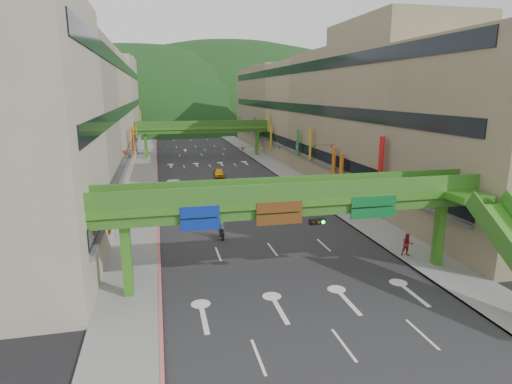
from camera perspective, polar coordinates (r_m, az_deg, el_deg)
The scene contains 23 objects.
ground at distance 25.23m, azimuth 9.66°, elevation -17.08°, with size 320.00×320.00×0.00m, color black.
road_slab at distance 71.67m, azimuth -5.77°, elevation 2.97°, with size 18.00×140.00×0.02m, color #28282B.
sidewalk_left at distance 71.15m, azimuth -14.60°, elevation 2.59°, with size 4.00×140.00×0.15m, color gray.
sidewalk_right at distance 73.81m, azimuth 2.74°, elevation 3.37°, with size 4.00×140.00×0.15m, color gray.
curb_left at distance 71.11m, azimuth -13.07°, elevation 2.68°, with size 0.20×140.00×0.18m, color #CC5959.
curb_right at distance 73.32m, azimuth 1.31°, elevation 3.33°, with size 0.20×140.00×0.18m, color gray.
building_row_left at distance 70.80m, azimuth -21.56°, elevation 9.71°, with size 12.80×95.00×19.00m.
building_row_right at distance 75.35m, azimuth 8.74°, elevation 10.62°, with size 12.80×95.00×19.00m.
overpass_near at distance 28.17m, azimuth 7.65°, elevation -2.23°, with size 28.00×12.27×7.10m.
overpass_far at distance 85.75m, azimuth -7.15°, elevation 8.25°, with size 28.00×2.20×7.10m.
hill_left at distance 180.55m, azimuth -15.12°, elevation 8.73°, with size 168.00×140.00×112.00m, color #1C4419.
hill_right at distance 203.22m, azimuth -3.45°, elevation 9.60°, with size 208.00×176.00×128.00m, color #1C4419.
bunting_string at distance 51.20m, azimuth -3.04°, elevation 5.67°, with size 26.00×0.36×0.47m.
scooter_rider_near at distance 37.89m, azimuth -4.62°, elevation -4.96°, with size 0.58×1.60×1.90m.
scooter_rider_mid at distance 54.71m, azimuth -3.64°, elevation 0.91°, with size 0.92×1.58×2.00m.
scooter_rider_left at distance 42.33m, azimuth -8.49°, elevation -3.06°, with size 0.89×1.60×1.84m.
scooter_rider_far at distance 47.73m, azimuth -9.00°, elevation -1.07°, with size 0.87×1.60×2.02m.
parked_scooter_row at distance 54.36m, azimuth 6.21°, elevation 0.23°, with size 1.60×9.35×1.08m.
car_silver at distance 56.29m, azimuth -10.90°, elevation 0.77°, with size 1.61×4.62×1.52m, color #B0B1B8.
car_yellow at distance 65.38m, azimuth -4.97°, elevation 2.56°, with size 1.50×3.73×1.27m, color #F3AC15.
pedestrian_red at distance 35.59m, azimuth 19.51°, elevation -6.86°, with size 0.87×0.68×1.80m, color maroon.
pedestrian_dark at distance 56.72m, azimuth 7.63°, elevation 1.10°, with size 1.02×0.43×1.75m, color black.
pedestrian_blue at distance 45.73m, azimuth 14.06°, elevation -2.14°, with size 0.80×0.52×1.72m, color #364B5F.
Camera 1 is at (-8.77, -20.00, 12.64)m, focal length 30.00 mm.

